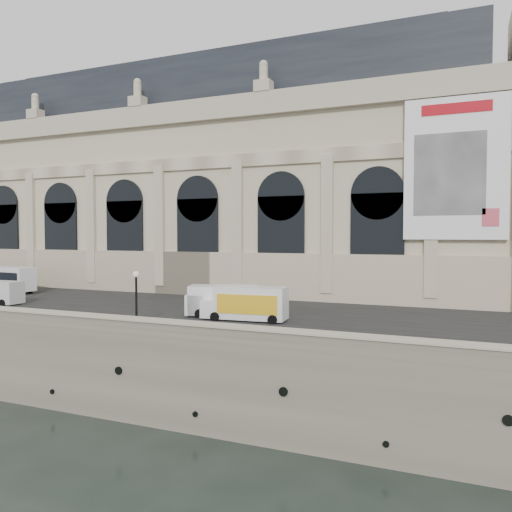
# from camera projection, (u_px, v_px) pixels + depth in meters

# --- Properties ---
(ground) EXTENTS (260.00, 260.00, 0.00)m
(ground) POSITION_uv_depth(u_px,v_px,m) (96.00, 418.00, 35.22)
(ground) COLOR black
(ground) RESTS_ON ground
(quay) EXTENTS (160.00, 70.00, 6.00)m
(quay) POSITION_uv_depth(u_px,v_px,m) (272.00, 308.00, 67.40)
(quay) COLOR gray
(quay) RESTS_ON ground
(street) EXTENTS (160.00, 24.00, 0.06)m
(street) POSITION_uv_depth(u_px,v_px,m) (194.00, 307.00, 47.88)
(street) COLOR #2D2D2D
(street) RESTS_ON quay
(parapet) EXTENTS (160.00, 1.40, 1.21)m
(parapet) POSITION_uv_depth(u_px,v_px,m) (101.00, 324.00, 35.49)
(parapet) COLOR gray
(parapet) RESTS_ON quay
(museum) EXTENTS (69.00, 18.70, 29.10)m
(museum) POSITION_uv_depth(u_px,v_px,m) (218.00, 183.00, 65.14)
(museum) COLOR beige
(museum) RESTS_ON quay
(bus_left) EXTENTS (10.82, 3.76, 3.12)m
(bus_left) POSITION_uv_depth(u_px,v_px,m) (1.00, 278.00, 59.90)
(bus_left) COLOR white
(bus_left) RESTS_ON quay
(van_c) EXTENTS (6.34, 3.99, 2.65)m
(van_c) POSITION_uv_depth(u_px,v_px,m) (219.00, 301.00, 42.18)
(van_c) COLOR white
(van_c) RESTS_ON quay
(box_truck) EXTENTS (7.06, 2.95, 2.78)m
(box_truck) POSITION_uv_depth(u_px,v_px,m) (246.00, 304.00, 40.16)
(box_truck) COLOR white
(box_truck) RESTS_ON quay
(lamp_right) EXTENTS (0.44, 0.44, 4.34)m
(lamp_right) POSITION_uv_depth(u_px,v_px,m) (136.00, 301.00, 35.80)
(lamp_right) COLOR black
(lamp_right) RESTS_ON quay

